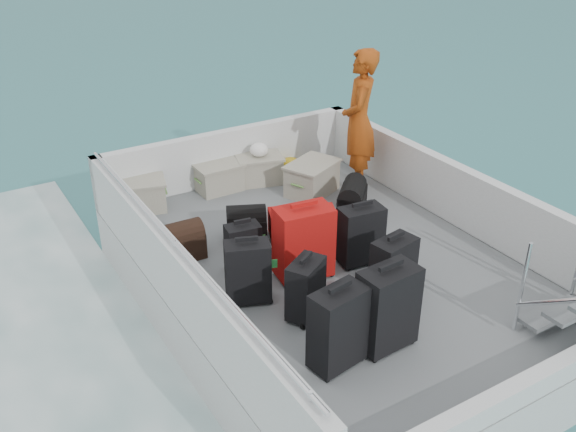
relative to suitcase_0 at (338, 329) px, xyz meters
name	(u,v)px	position (x,y,z in m)	size (l,w,h in m)	color
ground	(331,309)	(0.90, 1.35, -0.98)	(160.00, 160.00, 0.00)	#1C5F63
ferry_hull	(332,286)	(0.90, 1.35, -0.68)	(3.60, 5.00, 0.60)	silver
deck	(333,262)	(0.90, 1.35, -0.37)	(3.30, 4.70, 0.02)	slate
deck_fittings	(380,235)	(1.25, 1.03, 0.01)	(3.60, 5.00, 0.90)	silver
suitcase_0	(338,329)	(0.00, 0.00, 0.00)	(0.47, 0.27, 0.73)	black
suitcase_1	(248,273)	(-0.20, 1.18, -0.05)	(0.42, 0.24, 0.63)	black
suitcase_2	(243,248)	(0.03, 1.71, -0.11)	(0.35, 0.21, 0.51)	black
suitcase_3	(387,309)	(0.49, -0.01, 0.02)	(0.51, 0.29, 0.77)	black
suitcase_4	(306,290)	(0.14, 0.70, -0.07)	(0.39, 0.23, 0.58)	black
suitcase_5	(304,243)	(0.48, 1.28, 0.02)	(0.56, 0.33, 0.76)	#B5110D
suitcase_6	(393,268)	(1.04, 0.57, -0.06)	(0.43, 0.25, 0.60)	black
suitcase_7	(360,236)	(1.13, 1.20, -0.04)	(0.45, 0.26, 0.64)	black
suitcase_8	(304,226)	(0.90, 1.94, -0.22)	(0.49, 0.75, 0.30)	#B5110D
duffel_0	(178,245)	(-0.47, 2.25, -0.20)	(0.53, 0.30, 0.32)	black
duffel_1	(247,227)	(0.34, 2.23, -0.20)	(0.44, 0.30, 0.32)	black
duffel_2	(352,200)	(1.73, 2.16, -0.20)	(0.52, 0.30, 0.32)	black
crate_0	(140,196)	(-0.42, 3.55, -0.19)	(0.58, 0.40, 0.35)	#A8A692
crate_1	(219,178)	(0.64, 3.55, -0.20)	(0.55, 0.38, 0.33)	#A8A692
crate_2	(259,170)	(1.21, 3.51, -0.19)	(0.56, 0.39, 0.34)	#A8A692
crate_3	(312,179)	(1.62, 2.86, -0.17)	(0.64, 0.44, 0.39)	#A8A692
yellow_bag	(291,165)	(1.72, 3.55, -0.25)	(0.28, 0.26, 0.22)	yellow
white_bag	(259,152)	(1.21, 3.51, 0.07)	(0.24, 0.24, 0.18)	white
passenger	(359,121)	(2.20, 2.71, 0.54)	(0.67, 0.43, 1.81)	#D85614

